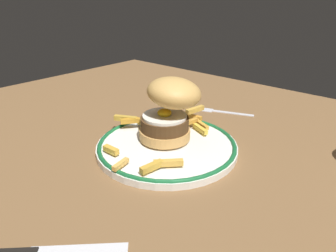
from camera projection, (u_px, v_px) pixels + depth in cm
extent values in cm
cube|color=brown|center=(162.00, 156.00, 56.90)|extent=(124.26, 102.31, 4.00)
cylinder|color=white|center=(168.00, 146.00, 55.23)|extent=(25.55, 25.55, 1.20)
torus|color=#196033|center=(168.00, 143.00, 54.99)|extent=(25.15, 25.15, 0.80)
cylinder|color=tan|center=(166.00, 134.00, 55.58)|extent=(9.44, 9.44, 1.80)
cylinder|color=#492F18|center=(165.00, 124.00, 54.75)|extent=(8.84, 8.84, 2.29)
cylinder|color=white|center=(165.00, 116.00, 54.18)|extent=(8.08, 8.08, 0.50)
ellipsoid|color=yellow|center=(163.00, 112.00, 54.24)|extent=(2.60, 2.60, 1.40)
ellipsoid|color=tan|center=(174.00, 93.00, 52.55)|extent=(13.99, 13.95, 6.28)
cube|color=gold|center=(168.00, 163.00, 46.92)|extent=(3.92, 4.02, 0.93)
cube|color=#C88A27|center=(132.00, 120.00, 60.24)|extent=(3.04, 3.64, 0.91)
cube|color=gold|center=(121.00, 164.00, 46.71)|extent=(1.38, 3.47, 0.75)
cube|color=gold|center=(189.00, 122.00, 59.76)|extent=(1.24, 4.70, 0.76)
cube|color=gold|center=(200.00, 129.00, 58.65)|extent=(4.23, 2.36, 0.81)
cube|color=gold|center=(148.00, 123.00, 61.04)|extent=(4.35, 2.08, 0.95)
cube|color=gold|center=(152.00, 167.00, 45.85)|extent=(1.54, 4.15, 0.98)
cube|color=gold|center=(201.00, 124.00, 60.82)|extent=(4.65, 2.55, 0.78)
cube|color=gold|center=(194.00, 117.00, 64.10)|extent=(3.72, 1.34, 0.89)
cube|color=gold|center=(127.00, 118.00, 60.99)|extent=(4.67, 3.02, 0.99)
cube|color=gold|center=(189.00, 122.00, 61.77)|extent=(3.01, 2.22, 0.74)
cube|color=gold|center=(111.00, 150.00, 50.74)|extent=(3.14, 1.06, 0.96)
cube|color=gold|center=(195.00, 110.00, 62.79)|extent=(1.66, 4.69, 0.95)
cube|color=silver|center=(232.00, 113.00, 71.44)|extent=(9.68, 4.56, 0.36)
cube|color=silver|center=(208.00, 110.00, 73.30)|extent=(3.04, 2.92, 0.32)
cube|color=silver|center=(198.00, 110.00, 73.34)|extent=(2.33, 1.11, 0.28)
cube|color=silver|center=(199.00, 109.00, 73.77)|extent=(2.33, 1.11, 0.28)
cube|color=silver|center=(199.00, 108.00, 74.20)|extent=(2.33, 1.11, 0.28)
cube|color=silver|center=(200.00, 108.00, 74.63)|extent=(2.33, 1.11, 0.28)
cube|color=silver|center=(78.00, 250.00, 33.45)|extent=(9.11, 8.99, 0.24)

